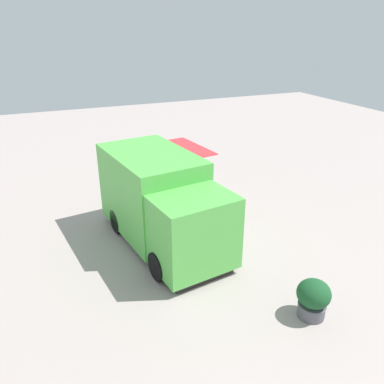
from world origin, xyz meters
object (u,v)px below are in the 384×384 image
(planter_flowering_far, at_px, (187,164))
(person_customer, at_px, (175,179))
(food_truck, at_px, (162,203))
(planter_flowering_near, at_px, (313,298))

(planter_flowering_far, bearing_deg, person_customer, -128.96)
(food_truck, bearing_deg, planter_flowering_near, -65.52)
(food_truck, height_order, person_customer, food_truck)
(person_customer, bearing_deg, food_truck, -115.78)
(food_truck, bearing_deg, person_customer, 64.22)
(food_truck, distance_m, planter_flowering_far, 5.75)
(food_truck, relative_size, planter_flowering_near, 5.51)
(food_truck, distance_m, person_customer, 4.17)
(planter_flowering_near, relative_size, planter_flowering_far, 1.14)
(person_customer, relative_size, planter_flowering_far, 1.07)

